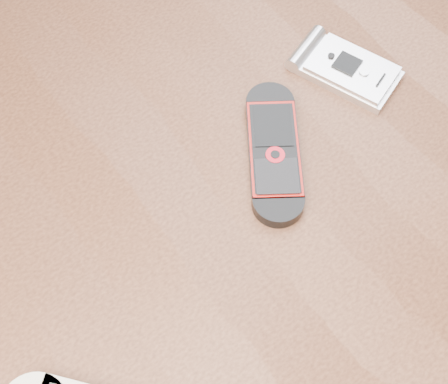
% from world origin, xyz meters
% --- Properties ---
extents(table, '(1.20, 0.80, 0.75)m').
position_xyz_m(table, '(0.00, 0.00, 0.64)').
color(table, black).
rests_on(table, ground).
extents(nokia_black_red, '(0.11, 0.13, 0.01)m').
position_xyz_m(nokia_black_red, '(0.06, 0.01, 0.76)').
color(nokia_black_red, black).
rests_on(nokia_black_red, table).
extents(motorola_razr, '(0.08, 0.11, 0.01)m').
position_xyz_m(motorola_razr, '(0.17, 0.03, 0.76)').
color(motorola_razr, silver).
rests_on(motorola_razr, table).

